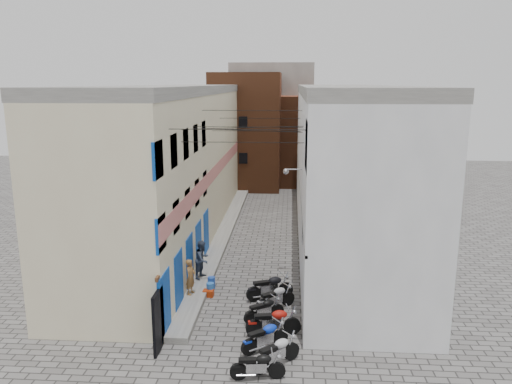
% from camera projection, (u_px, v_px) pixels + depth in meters
% --- Properties ---
extents(ground, '(90.00, 90.00, 0.00)m').
position_uv_depth(ground, '(232.00, 347.00, 17.68)').
color(ground, '#5C5856').
rests_on(ground, ground).
extents(plinth, '(0.90, 26.00, 0.25)m').
position_uv_depth(plinth, '(224.00, 234.00, 30.46)').
color(plinth, slate).
rests_on(plinth, ground).
extents(building_left, '(5.10, 27.00, 9.00)m').
position_uv_depth(building_left, '(174.00, 163.00, 29.68)').
color(building_left, beige).
rests_on(building_left, ground).
extents(building_right, '(5.94, 26.00, 9.00)m').
position_uv_depth(building_right, '(343.00, 164.00, 29.03)').
color(building_right, silver).
rests_on(building_right, ground).
extents(building_far_brick_left, '(6.00, 6.00, 10.00)m').
position_uv_depth(building_far_brick_left, '(246.00, 131.00, 44.03)').
color(building_far_brick_left, brown).
rests_on(building_far_brick_left, ground).
extents(building_far_brick_right, '(5.00, 6.00, 8.00)m').
position_uv_depth(building_far_brick_right, '(302.00, 140.00, 45.85)').
color(building_far_brick_right, brown).
rests_on(building_far_brick_right, ground).
extents(building_far_concrete, '(8.00, 5.00, 11.00)m').
position_uv_depth(building_far_concrete, '(272.00, 120.00, 49.63)').
color(building_far_concrete, slate).
rests_on(building_far_concrete, ground).
extents(far_shopfront, '(2.00, 0.30, 2.40)m').
position_uv_depth(far_shopfront, '(267.00, 179.00, 41.98)').
color(far_shopfront, black).
rests_on(far_shopfront, ground).
extents(overhead_wires, '(5.80, 13.02, 1.32)m').
position_uv_depth(overhead_wires, '(250.00, 127.00, 23.60)').
color(overhead_wires, black).
rests_on(overhead_wires, ground).
extents(motorcycle_a, '(1.82, 0.77, 1.02)m').
position_uv_depth(motorcycle_a, '(258.00, 364.00, 15.63)').
color(motorcycle_a, black).
rests_on(motorcycle_a, ground).
extents(motorcycle_b, '(1.84, 1.74, 1.11)m').
position_uv_depth(motorcycle_b, '(277.00, 351.00, 16.33)').
color(motorcycle_b, '#BBBAC0').
rests_on(motorcycle_b, ground).
extents(motorcycle_c, '(1.89, 1.61, 1.10)m').
position_uv_depth(motorcycle_c, '(265.00, 335.00, 17.35)').
color(motorcycle_c, '#0D31C4').
rests_on(motorcycle_c, ground).
extents(motorcycle_d, '(2.15, 1.04, 1.20)m').
position_uv_depth(motorcycle_d, '(273.00, 320.00, 18.35)').
color(motorcycle_d, '#A4130B').
rests_on(motorcycle_d, ground).
extents(motorcycle_e, '(1.78, 1.44, 1.02)m').
position_uv_depth(motorcycle_e, '(264.00, 309.00, 19.50)').
color(motorcycle_e, black).
rests_on(motorcycle_e, ground).
extents(motorcycle_f, '(1.88, 1.63, 1.10)m').
position_uv_depth(motorcycle_f, '(275.00, 297.00, 20.48)').
color(motorcycle_f, '#AEAEB3').
rests_on(motorcycle_f, ground).
extents(motorcycle_g, '(2.21, 1.42, 1.22)m').
position_uv_depth(motorcycle_g, '(270.00, 286.00, 21.41)').
color(motorcycle_g, black).
rests_on(motorcycle_g, ground).
extents(person_a, '(0.51, 0.65, 1.56)m').
position_uv_depth(person_a, '(191.00, 277.00, 21.34)').
color(person_a, brown).
rests_on(person_a, plinth).
extents(person_b, '(0.95, 1.05, 1.78)m').
position_uv_depth(person_b, '(202.00, 259.00, 23.14)').
color(person_b, '#353F50').
rests_on(person_b, plinth).
extents(water_jug_near, '(0.36, 0.36, 0.53)m').
position_uv_depth(water_jug_near, '(210.00, 289.00, 21.99)').
color(water_jug_near, blue).
rests_on(water_jug_near, ground).
extents(water_jug_far, '(0.40, 0.40, 0.54)m').
position_uv_depth(water_jug_far, '(211.00, 283.00, 22.64)').
color(water_jug_far, '#234BB1').
rests_on(water_jug_far, ground).
extents(red_crate, '(0.48, 0.37, 0.29)m').
position_uv_depth(red_crate, '(208.00, 293.00, 21.82)').
color(red_crate, '#A72F0B').
rests_on(red_crate, ground).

